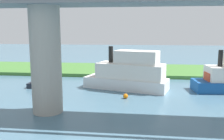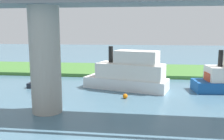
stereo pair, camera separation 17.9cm
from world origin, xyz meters
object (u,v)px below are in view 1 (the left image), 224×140
at_px(mooring_post, 159,71).
at_px(skiff_small, 129,73).
at_px(marker_buoy, 126,96).
at_px(person_on_bank, 102,67).
at_px(bridge_pylon, 46,61).
at_px(motorboat_red, 43,84).

distance_m(mooring_post, skiff_small, 8.19).
bearing_deg(mooring_post, marker_buoy, 70.21).
bearing_deg(marker_buoy, person_on_bank, -70.66).
relative_size(mooring_post, skiff_small, 0.09).
distance_m(mooring_post, marker_buoy, 12.07).
bearing_deg(skiff_small, marker_buoy, 88.71).
distance_m(person_on_bank, skiff_small, 9.62).
relative_size(bridge_pylon, motorboat_red, 2.30).
bearing_deg(person_on_bank, bridge_pylon, 83.93).
bearing_deg(skiff_small, motorboat_red, 4.04).
height_order(mooring_post, motorboat_red, mooring_post).
relative_size(person_on_bank, motorboat_red, 0.36).
bearing_deg(marker_buoy, skiff_small, -91.29).
bearing_deg(motorboat_red, skiff_small, -175.96).
xyz_separation_m(mooring_post, skiff_small, (3.98, 7.10, 0.88)).
xyz_separation_m(person_on_bank, marker_buoy, (-4.45, 12.68, -0.95)).
bearing_deg(marker_buoy, bridge_pylon, 37.77).
bearing_deg(motorboat_red, bridge_pylon, 115.01).
distance_m(bridge_pylon, person_on_bank, 17.97).
distance_m(bridge_pylon, motorboat_red, 10.09).
height_order(bridge_pylon, skiff_small, bridge_pylon).
relative_size(bridge_pylon, marker_buoy, 17.71).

